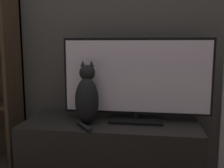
% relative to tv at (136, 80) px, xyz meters
% --- Properties ---
extents(wall_back, '(4.80, 0.05, 2.60)m').
position_rel_tv_xyz_m(wall_back, '(-0.18, 0.24, 0.56)').
color(wall_back, '#47423D').
rests_on(wall_back, ground_plane).
extents(tv_stand, '(1.25, 0.50, 0.44)m').
position_rel_tv_xyz_m(tv_stand, '(-0.18, -0.05, -0.52)').
color(tv_stand, black).
rests_on(tv_stand, ground_plane).
extents(tv, '(1.06, 0.23, 0.60)m').
position_rel_tv_xyz_m(tv, '(0.00, 0.00, 0.00)').
color(tv, black).
rests_on(tv, tv_stand).
extents(cat, '(0.17, 0.28, 0.45)m').
position_rel_tv_xyz_m(cat, '(-0.34, -0.12, -0.11)').
color(cat, black).
rests_on(cat, tv_stand).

